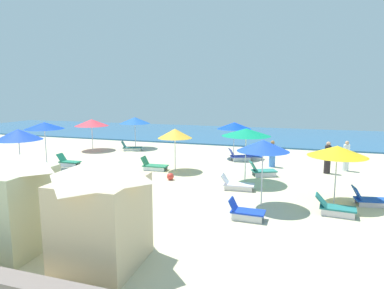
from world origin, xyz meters
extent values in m
plane|color=beige|center=(0.00, 0.00, 0.00)|extent=(60.00, 60.00, 0.00)
cube|color=#285E8E|center=(0.00, 23.00, 0.06)|extent=(60.00, 14.01, 0.12)
cube|color=#BCBE96|center=(1.00, -3.19, 1.13)|extent=(2.13, 2.04, 2.26)
pyramid|color=beige|center=(1.00, -3.19, 2.50)|extent=(2.34, 2.24, 0.48)
cube|color=#D3B78F|center=(3.93, -3.13, 1.11)|extent=(1.95, 2.11, 2.22)
pyramid|color=beige|center=(3.93, -3.13, 2.48)|extent=(2.14, 2.32, 0.54)
cylinder|color=silver|center=(4.43, 11.41, 0.96)|extent=(0.05, 0.05, 1.93)
cone|color=blue|center=(4.43, 11.41, 2.14)|extent=(2.21, 2.21, 0.42)
cube|color=silver|center=(5.73, 11.12, 0.10)|extent=(1.08, 0.11, 0.20)
cube|color=silver|center=(5.76, 11.68, 0.10)|extent=(1.08, 0.11, 0.20)
cube|color=#1B44A7|center=(5.75, 11.40, 0.23)|extent=(1.24, 0.74, 0.06)
cube|color=#1B44A7|center=(5.20, 11.43, 0.45)|extent=(0.39, 0.65, 0.48)
cube|color=silver|center=(5.14, 10.43, 0.12)|extent=(1.03, 0.52, 0.24)
cube|color=silver|center=(4.90, 10.93, 0.12)|extent=(1.03, 0.52, 0.24)
cube|color=#3444A9|center=(5.02, 10.68, 0.27)|extent=(1.41, 1.13, 0.06)
cube|color=#3444A9|center=(4.50, 10.43, 0.52)|extent=(0.56, 0.70, 0.51)
cylinder|color=silver|center=(2.03, 6.93, 0.90)|extent=(0.05, 0.05, 1.81)
cone|color=gold|center=(2.03, 6.93, 2.07)|extent=(1.87, 1.87, 0.51)
cube|color=silver|center=(0.96, 6.40, 0.10)|extent=(1.22, 0.11, 0.21)
cube|color=silver|center=(0.93, 6.95, 0.10)|extent=(1.22, 0.11, 0.21)
cube|color=#287A57|center=(0.95, 6.67, 0.24)|extent=(1.39, 0.73, 0.06)
cube|color=#287A57|center=(0.32, 6.64, 0.48)|extent=(0.32, 0.64, 0.51)
cylinder|color=silver|center=(-4.89, 4.91, 1.14)|extent=(0.05, 0.05, 2.28)
cone|color=#0E3ABE|center=(-4.89, 4.91, 2.47)|extent=(2.09, 2.09, 0.38)
cube|color=silver|center=(-4.26, 5.82, 0.11)|extent=(1.08, 0.07, 0.21)
cube|color=silver|center=(-4.27, 6.31, 0.11)|extent=(1.08, 0.07, 0.21)
cube|color=#1E7755|center=(-4.27, 6.06, 0.24)|extent=(1.22, 0.61, 0.06)
cube|color=#1E7755|center=(-4.82, 6.05, 0.47)|extent=(0.38, 0.56, 0.48)
cylinder|color=silver|center=(-3.54, 12.90, 0.95)|extent=(0.05, 0.05, 1.91)
cone|color=#1B54AD|center=(-3.54, 12.90, 2.15)|extent=(2.34, 2.34, 0.49)
cube|color=silver|center=(-3.15, 11.61, 0.10)|extent=(1.19, 0.46, 0.19)
cube|color=silver|center=(-3.32, 12.07, 0.10)|extent=(1.19, 0.46, 0.19)
cube|color=#2B635C|center=(-3.24, 11.84, 0.22)|extent=(1.50, 1.02, 0.06)
cube|color=#2B635C|center=(-3.84, 11.62, 0.46)|extent=(0.48, 0.62, 0.51)
cylinder|color=silver|center=(-3.70, 1.94, 1.07)|extent=(0.05, 0.05, 2.14)
cone|color=blue|center=(-3.70, 1.94, 2.38)|extent=(2.10, 2.10, 0.50)
cube|color=silver|center=(-2.86, 2.74, 0.10)|extent=(1.17, 0.34, 0.19)
cube|color=silver|center=(-2.98, 3.22, 0.10)|extent=(1.17, 0.34, 0.19)
cube|color=silver|center=(-2.92, 2.98, 0.22)|extent=(1.44, 0.90, 0.06)
cube|color=silver|center=(-3.52, 2.82, 0.41)|extent=(0.47, 0.62, 0.40)
cube|color=silver|center=(-2.63, 1.85, 0.12)|extent=(1.16, 0.06, 0.23)
cube|color=silver|center=(-2.64, 2.40, 0.12)|extent=(1.16, 0.06, 0.23)
cube|color=#268174|center=(-2.64, 2.12, 0.26)|extent=(1.31, 0.68, 0.06)
cube|color=#268174|center=(-3.23, 2.11, 0.49)|extent=(0.41, 0.63, 0.48)
cylinder|color=silver|center=(7.22, 2.54, 1.06)|extent=(0.05, 0.05, 2.12)
cone|color=blue|center=(7.22, 2.54, 2.33)|extent=(1.95, 1.95, 0.42)
cube|color=silver|center=(6.94, 0.72, 0.13)|extent=(1.02, 0.07, 0.25)
cube|color=silver|center=(6.96, 1.23, 0.13)|extent=(1.02, 0.07, 0.25)
cube|color=#193CBD|center=(6.95, 0.97, 0.28)|extent=(1.15, 0.63, 0.06)
cube|color=#193CBD|center=(6.44, 0.99, 0.48)|extent=(0.27, 0.58, 0.42)
cylinder|color=silver|center=(-6.21, 11.16, 0.90)|extent=(0.05, 0.05, 1.80)
cone|color=#D13645|center=(-6.21, 11.16, 2.05)|extent=(2.46, 2.46, 0.50)
cylinder|color=silver|center=(9.91, 3.79, 0.93)|extent=(0.05, 0.05, 1.86)
cone|color=gold|center=(9.91, 3.79, 2.06)|extent=(2.23, 2.23, 0.41)
cube|color=silver|center=(9.88, 2.09, 0.12)|extent=(1.08, 0.13, 0.24)
cube|color=silver|center=(9.93, 2.62, 0.12)|extent=(1.08, 0.13, 0.24)
cube|color=#206F71|center=(9.90, 2.35, 0.27)|extent=(1.25, 0.73, 0.06)
cube|color=#206F71|center=(9.36, 2.40, 0.48)|extent=(0.47, 0.63, 0.45)
cube|color=silver|center=(11.30, 3.61, 0.10)|extent=(1.08, 0.22, 0.20)
cube|color=silver|center=(11.21, 4.13, 0.10)|extent=(1.08, 0.22, 0.20)
cube|color=#1A48AE|center=(11.26, 3.87, 0.23)|extent=(1.30, 0.81, 0.06)
cube|color=#1A48AE|center=(10.71, 3.78, 0.47)|extent=(0.42, 0.63, 0.51)
cylinder|color=silver|center=(6.08, 5.78, 1.12)|extent=(0.05, 0.05, 2.24)
cone|color=#0C8F5F|center=(6.08, 5.78, 2.42)|extent=(2.32, 2.32, 0.36)
cube|color=silver|center=(6.05, 4.11, 0.10)|extent=(1.21, 0.12, 0.20)
cube|color=silver|center=(6.01, 4.66, 0.10)|extent=(1.21, 0.12, 0.20)
cube|color=silver|center=(6.03, 4.38, 0.23)|extent=(1.39, 0.74, 0.06)
cube|color=silver|center=(5.41, 4.34, 0.44)|extent=(0.35, 0.64, 0.46)
cube|color=silver|center=(6.96, 6.93, 0.12)|extent=(1.02, 0.50, 0.24)
cube|color=silver|center=(6.73, 7.43, 0.12)|extent=(1.02, 0.50, 0.24)
cube|color=#2D8075|center=(6.84, 7.18, 0.27)|extent=(1.39, 1.11, 0.06)
cube|color=#2D8075|center=(6.33, 6.94, 0.52)|extent=(0.57, 0.71, 0.51)
cylinder|color=#292224|center=(9.97, 8.81, 0.75)|extent=(0.45, 0.45, 1.50)
sphere|color=tan|center=(9.97, 8.81, 1.60)|extent=(0.23, 0.23, 0.23)
cylinder|color=silver|center=(10.98, 9.75, 0.73)|extent=(0.46, 0.46, 1.47)
sphere|color=tan|center=(10.98, 9.75, 1.56)|extent=(0.21, 0.21, 0.21)
cylinder|color=#4580DD|center=(7.05, 9.51, 0.67)|extent=(0.47, 0.47, 1.34)
sphere|color=#9C6A3D|center=(7.05, 9.51, 1.43)|extent=(0.22, 0.22, 0.22)
sphere|color=red|center=(2.52, 4.96, 0.18)|extent=(0.35, 0.35, 0.35)
camera|label=1|loc=(8.49, -9.90, 4.31)|focal=31.14mm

